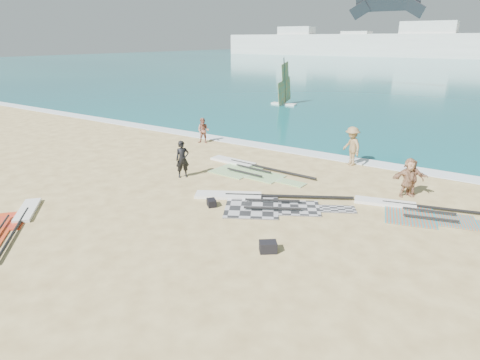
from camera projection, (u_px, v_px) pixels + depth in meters
The scene contains 16 objects.
ground at pixel (191, 252), 12.32m from camera, with size 300.00×300.00×0.00m, color #E1CB84.
surf_line at pixel (336, 158), 21.99m from camera, with size 300.00×1.20×0.04m, color white.
far_town at pixel (440, 44), 136.93m from camera, with size 160.00×8.00×12.00m.
rig_grey at pixel (260, 201), 15.99m from camera, with size 6.38×4.43×0.21m.
rig_green at pixel (246, 168), 20.11m from camera, with size 6.14×2.58×0.20m.
rig_orange at pixel (415, 211), 15.10m from camera, with size 5.58×2.93×0.20m.
rig_red at pixel (8, 223), 14.13m from camera, with size 4.15×4.34×0.20m.
gear_bag_near at pixel (268, 247), 12.26m from camera, with size 0.53×0.38×0.34m, color black.
gear_bag_far at pixel (212, 203), 15.65m from camera, with size 0.45×0.32×0.27m, color black.
person_wetsuit at pixel (182, 159), 18.71m from camera, with size 0.64×0.42×1.75m, color black.
beachgoer_left at pixel (203, 131), 24.95m from camera, with size 0.77×0.60×1.58m, color #A66754.
beachgoer_mid at pixel (352, 146), 20.48m from camera, with size 1.30×0.75×2.01m, color #95774E.
beachgoer_back at pixel (413, 178), 16.50m from camera, with size 0.89×0.37×1.52m, color #A06C52.
beachgoer_right at pixel (409, 178), 16.40m from camera, with size 1.53×0.49×1.65m, color tan.
windsurfer_left at pixel (284, 91), 39.36m from camera, with size 2.54×3.07×4.58m.
kitesurf_kite at pixel (387, 5), 48.25m from camera, with size 9.11×1.09×2.78m.
Camera 1 is at (7.28, -8.24, 6.17)m, focal length 30.00 mm.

